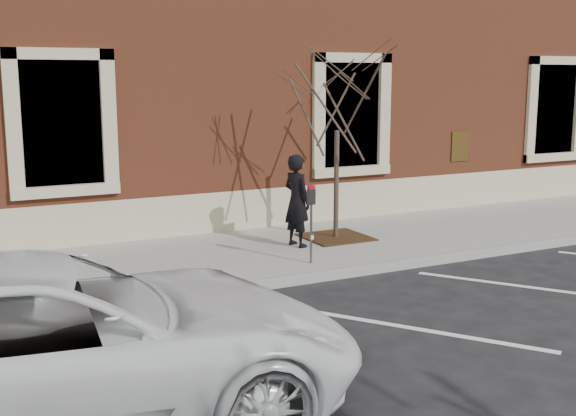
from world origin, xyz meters
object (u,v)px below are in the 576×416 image
man (297,201)px  sapling (337,100)px  white_truck (49,345)px  parking_meter (311,209)px

man → sapling: size_ratio=0.45×
man → sapling: 2.05m
white_truck → sapling: bearing=-44.1°
sapling → white_truck: size_ratio=0.65×
man → parking_meter: man is taller
man → parking_meter: bearing=149.4°
sapling → white_truck: sapling is taller
man → white_truck: size_ratio=0.29×
white_truck → parking_meter: bearing=-46.5°
sapling → man: bearing=-165.7°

